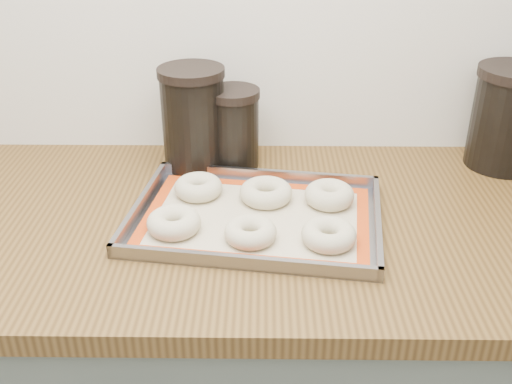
{
  "coord_description": "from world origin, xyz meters",
  "views": [
    {
      "loc": [
        -0.19,
        0.69,
        1.49
      ],
      "look_at": [
        -0.2,
        1.66,
        0.96
      ],
      "focal_mm": 42.0,
      "sensor_mm": 36.0,
      "label": 1
    }
  ],
  "objects_px": {
    "baking_tray": "(256,217)",
    "bagel_back_mid": "(266,192)",
    "bagel_front_mid": "(250,232)",
    "bagel_front_left": "(174,222)",
    "bagel_back_left": "(198,187)",
    "canister_left": "(193,119)",
    "canister_mid": "(234,128)",
    "bagel_back_right": "(329,195)",
    "bagel_front_right": "(329,235)",
    "canister_right": "(509,117)"
  },
  "relations": [
    {
      "from": "bagel_front_right",
      "to": "canister_mid",
      "type": "bearing_deg",
      "value": 119.11
    },
    {
      "from": "bagel_front_left",
      "to": "canister_mid",
      "type": "distance_m",
      "value": 0.31
    },
    {
      "from": "bagel_front_right",
      "to": "bagel_back_right",
      "type": "relative_size",
      "value": 1.0
    },
    {
      "from": "bagel_back_mid",
      "to": "canister_left",
      "type": "relative_size",
      "value": 0.46
    },
    {
      "from": "bagel_front_left",
      "to": "canister_mid",
      "type": "bearing_deg",
      "value": 71.43
    },
    {
      "from": "bagel_back_mid",
      "to": "bagel_back_right",
      "type": "height_order",
      "value": "bagel_back_right"
    },
    {
      "from": "bagel_front_right",
      "to": "bagel_back_right",
      "type": "xyz_separation_m",
      "value": [
        0.01,
        0.14,
        0.0
      ]
    },
    {
      "from": "bagel_front_mid",
      "to": "bagel_back_mid",
      "type": "bearing_deg",
      "value": 79.17
    },
    {
      "from": "canister_mid",
      "to": "bagel_back_mid",
      "type": "bearing_deg",
      "value": -67.44
    },
    {
      "from": "bagel_front_right",
      "to": "bagel_back_mid",
      "type": "bearing_deg",
      "value": 125.52
    },
    {
      "from": "bagel_front_mid",
      "to": "bagel_back_mid",
      "type": "distance_m",
      "value": 0.15
    },
    {
      "from": "bagel_front_right",
      "to": "canister_mid",
      "type": "xyz_separation_m",
      "value": [
        -0.18,
        0.32,
        0.07
      ]
    },
    {
      "from": "baking_tray",
      "to": "bagel_front_mid",
      "type": "distance_m",
      "value": 0.08
    },
    {
      "from": "bagel_front_mid",
      "to": "canister_mid",
      "type": "bearing_deg",
      "value": 97.75
    },
    {
      "from": "bagel_front_left",
      "to": "bagel_back_mid",
      "type": "relative_size",
      "value": 0.94
    },
    {
      "from": "canister_mid",
      "to": "bagel_front_right",
      "type": "bearing_deg",
      "value": -60.89
    },
    {
      "from": "bagel_back_mid",
      "to": "canister_mid",
      "type": "xyz_separation_m",
      "value": [
        -0.07,
        0.17,
        0.07
      ]
    },
    {
      "from": "bagel_front_mid",
      "to": "canister_mid",
      "type": "distance_m",
      "value": 0.32
    },
    {
      "from": "bagel_back_mid",
      "to": "bagel_front_mid",
      "type": "bearing_deg",
      "value": -100.83
    },
    {
      "from": "bagel_front_left",
      "to": "bagel_back_left",
      "type": "xyz_separation_m",
      "value": [
        0.03,
        0.14,
        -0.0
      ]
    },
    {
      "from": "baking_tray",
      "to": "bagel_back_left",
      "type": "xyz_separation_m",
      "value": [
        -0.12,
        0.09,
        0.02
      ]
    },
    {
      "from": "baking_tray",
      "to": "canister_left",
      "type": "height_order",
      "value": "canister_left"
    },
    {
      "from": "bagel_front_left",
      "to": "canister_left",
      "type": "height_order",
      "value": "canister_left"
    },
    {
      "from": "canister_mid",
      "to": "canister_right",
      "type": "height_order",
      "value": "canister_right"
    },
    {
      "from": "bagel_front_right",
      "to": "canister_mid",
      "type": "distance_m",
      "value": 0.37
    },
    {
      "from": "bagel_front_mid",
      "to": "bagel_back_mid",
      "type": "relative_size",
      "value": 0.9
    },
    {
      "from": "baking_tray",
      "to": "bagel_front_mid",
      "type": "xyz_separation_m",
      "value": [
        -0.01,
        -0.08,
        0.01
      ]
    },
    {
      "from": "bagel_back_right",
      "to": "bagel_back_mid",
      "type": "bearing_deg",
      "value": 174.81
    },
    {
      "from": "canister_left",
      "to": "canister_mid",
      "type": "height_order",
      "value": "canister_left"
    },
    {
      "from": "bagel_front_mid",
      "to": "bagel_back_mid",
      "type": "xyz_separation_m",
      "value": [
        0.03,
        0.14,
        0.0
      ]
    },
    {
      "from": "bagel_front_left",
      "to": "bagel_back_right",
      "type": "height_order",
      "value": "bagel_back_right"
    },
    {
      "from": "baking_tray",
      "to": "bagel_front_right",
      "type": "distance_m",
      "value": 0.15
    },
    {
      "from": "bagel_front_right",
      "to": "canister_left",
      "type": "height_order",
      "value": "canister_left"
    },
    {
      "from": "baking_tray",
      "to": "canister_right",
      "type": "distance_m",
      "value": 0.61
    },
    {
      "from": "baking_tray",
      "to": "canister_mid",
      "type": "relative_size",
      "value": 2.85
    },
    {
      "from": "bagel_back_right",
      "to": "canister_right",
      "type": "xyz_separation_m",
      "value": [
        0.4,
        0.19,
        0.09
      ]
    },
    {
      "from": "bagel_front_left",
      "to": "bagel_front_mid",
      "type": "bearing_deg",
      "value": -11.55
    },
    {
      "from": "bagel_back_right",
      "to": "bagel_back_left",
      "type": "bearing_deg",
      "value": 173.14
    },
    {
      "from": "canister_right",
      "to": "bagel_back_right",
      "type": "bearing_deg",
      "value": -154.42
    },
    {
      "from": "bagel_front_mid",
      "to": "bagel_front_right",
      "type": "bearing_deg",
      "value": -3.52
    },
    {
      "from": "bagel_front_left",
      "to": "bagel_back_left",
      "type": "bearing_deg",
      "value": 77.12
    },
    {
      "from": "canister_left",
      "to": "canister_mid",
      "type": "relative_size",
      "value": 1.27
    },
    {
      "from": "bagel_front_mid",
      "to": "bagel_back_right",
      "type": "distance_m",
      "value": 0.2
    },
    {
      "from": "bagel_front_mid",
      "to": "bagel_back_left",
      "type": "relative_size",
      "value": 0.98
    },
    {
      "from": "bagel_back_left",
      "to": "bagel_back_right",
      "type": "height_order",
      "value": "bagel_back_right"
    },
    {
      "from": "baking_tray",
      "to": "bagel_back_mid",
      "type": "bearing_deg",
      "value": 74.46
    },
    {
      "from": "bagel_front_mid",
      "to": "bagel_front_right",
      "type": "height_order",
      "value": "bagel_front_right"
    },
    {
      "from": "bagel_back_mid",
      "to": "bagel_back_right",
      "type": "bearing_deg",
      "value": -5.19
    },
    {
      "from": "bagel_front_right",
      "to": "bagel_front_left",
      "type": "bearing_deg",
      "value": 172.4
    },
    {
      "from": "bagel_front_left",
      "to": "bagel_back_mid",
      "type": "distance_m",
      "value": 0.2
    }
  ]
}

